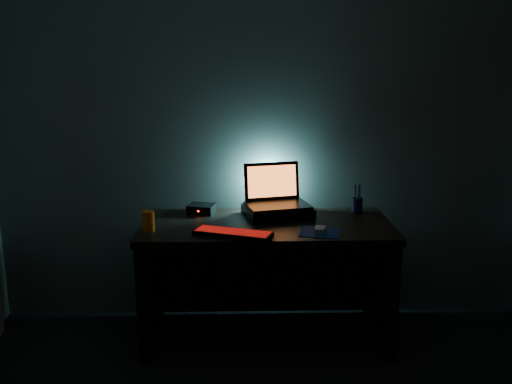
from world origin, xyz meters
TOP-DOWN VIEW (x-y plane):
  - room at (0.00, 0.00)m, footprint 3.50×4.00m
  - desk at (0.00, 1.67)m, footprint 1.50×0.70m
  - riser at (0.08, 1.77)m, footprint 0.46×0.39m
  - laptop at (0.06, 1.82)m, footprint 0.43×0.36m
  - keyboard at (-0.20, 1.38)m, footprint 0.46×0.28m
  - mousepad at (0.29, 1.42)m, footprint 0.26×0.25m
  - mouse at (0.29, 1.42)m, footprint 0.08×0.10m
  - pen_cup at (0.59, 1.84)m, footprint 0.07×0.07m
  - juice_glass at (-0.68, 1.47)m, footprint 0.08×0.08m
  - router at (-0.40, 1.86)m, footprint 0.19×0.17m

SIDE VIEW (x-z plane):
  - desk at x=0.00m, z-range 0.12..0.87m
  - mousepad at x=0.29m, z-range 0.75..0.75m
  - keyboard at x=-0.20m, z-range 0.75..0.78m
  - mouse at x=0.29m, z-range 0.75..0.78m
  - router at x=-0.40m, z-range 0.75..0.81m
  - riser at x=0.08m, z-range 0.75..0.81m
  - pen_cup at x=0.59m, z-range 0.75..0.85m
  - juice_glass at x=-0.68m, z-range 0.75..0.87m
  - laptop at x=0.06m, z-range 0.74..1.00m
  - room at x=0.00m, z-range 0.00..2.50m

